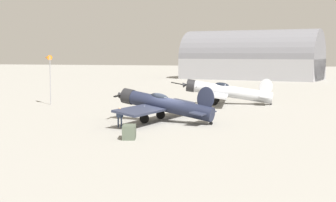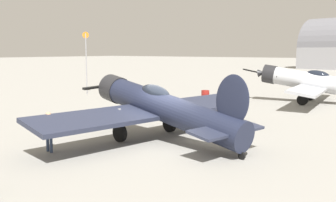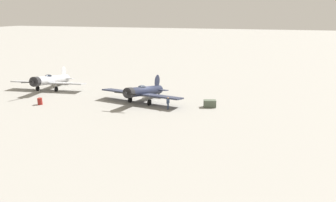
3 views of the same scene
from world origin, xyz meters
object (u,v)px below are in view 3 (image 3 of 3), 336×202
object	(u,v)px
airplane_foreground	(143,92)
airplane_mid_apron	(50,80)
fuel_drum	(40,101)
equipment_crate	(210,104)
ground_crew_mechanic	(168,102)

from	to	relation	value
airplane_foreground	airplane_mid_apron	size ratio (longest dim) A/B	0.99
airplane_foreground	fuel_drum	size ratio (longest dim) A/B	13.29
airplane_mid_apron	equipment_crate	distance (m)	25.85
airplane_mid_apron	ground_crew_mechanic	bearing A→B (deg)	69.74
equipment_crate	fuel_drum	bearing A→B (deg)	-75.43
ground_crew_mechanic	equipment_crate	distance (m)	5.49
airplane_mid_apron	equipment_crate	bearing A→B (deg)	77.73
ground_crew_mechanic	fuel_drum	size ratio (longest dim) A/B	1.80
airplane_mid_apron	fuel_drum	size ratio (longest dim) A/B	13.42
airplane_mid_apron	ground_crew_mechanic	distance (m)	21.47
ground_crew_mechanic	fuel_drum	xyz separation A→B (m)	(3.02, -16.81, -0.52)
ground_crew_mechanic	fuel_drum	bearing A→B (deg)	-160.51
airplane_mid_apron	fuel_drum	xyz separation A→B (m)	(7.75, 4.13, -1.04)
airplane_mid_apron	airplane_foreground	bearing A→B (deg)	74.00
airplane_foreground	airplane_mid_apron	world-z (taller)	airplane_foreground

